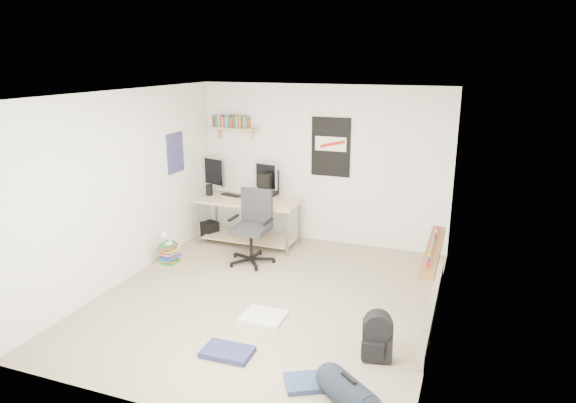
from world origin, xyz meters
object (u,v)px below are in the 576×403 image
(desk, at_px, (249,222))
(office_chair, at_px, (251,231))
(backpack, at_px, (377,340))
(book_stack, at_px, (169,254))
(duffel_bag, at_px, (348,392))

(desk, relative_size, office_chair, 1.51)
(backpack, xyz_separation_m, book_stack, (-3.28, 1.36, -0.05))
(desk, xyz_separation_m, duffel_bag, (2.45, -3.35, -0.22))
(desk, relative_size, duffel_bag, 3.06)
(duffel_bag, relative_size, book_stack, 1.16)
(office_chair, relative_size, book_stack, 2.36)
(desk, height_order, office_chair, office_chair)
(desk, bearing_deg, backpack, -30.88)
(office_chair, height_order, backpack, office_chair)
(office_chair, distance_m, book_stack, 1.23)
(desk, height_order, backpack, desk)
(duffel_bag, bearing_deg, office_chair, 166.95)
(backpack, relative_size, duffel_bag, 0.74)
(book_stack, bearing_deg, office_chair, 23.34)
(office_chair, xyz_separation_m, duffel_bag, (2.10, -2.65, -0.35))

